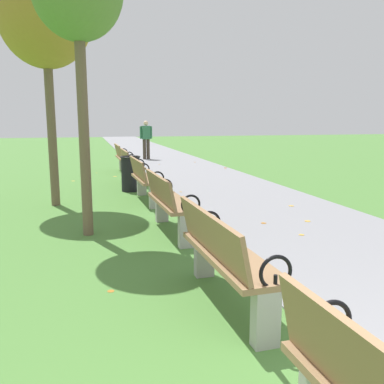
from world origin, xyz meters
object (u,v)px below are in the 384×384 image
object	(u,v)px
park_bench_3	(169,202)
park_bench_4	(145,178)
park_bench_6	(123,157)
trash_bin	(131,173)
park_bench_5	(131,165)
pedestrian_walking	(146,138)
park_bench_2	(224,255)
tree_3	(45,19)

from	to	relation	value
park_bench_3	park_bench_4	size ratio (longest dim) A/B	1.00
park_bench_4	park_bench_6	world-z (taller)	same
trash_bin	park_bench_5	bearing A→B (deg)	83.05
pedestrian_walking	park_bench_2	bearing A→B (deg)	-95.52
park_bench_4	trash_bin	distance (m)	1.36
park_bench_5	pedestrian_walking	bearing A→B (deg)	78.13
pedestrian_walking	park_bench_6	bearing A→B (deg)	-108.54
park_bench_6	pedestrian_walking	xyz separation A→B (m)	(1.36, 4.06, 0.44)
park_bench_3	tree_3	bearing A→B (deg)	124.48
tree_3	park_bench_3	bearing A→B (deg)	-55.52
tree_3	trash_bin	distance (m)	3.75
park_bench_3	park_bench_5	xyz separation A→B (m)	(-0.00, 5.09, 0.00)
park_bench_5	tree_3	size ratio (longest dim) A/B	0.36
park_bench_5	park_bench_6	distance (m)	2.42
trash_bin	park_bench_4	bearing A→B (deg)	-83.78
park_bench_3	park_bench_4	xyz separation A→B (m)	(-0.00, 2.53, 0.00)
park_bench_3	tree_3	size ratio (longest dim) A/B	0.36
park_bench_4	trash_bin	xyz separation A→B (m)	(-0.15, 1.35, -0.06)
park_bench_3	pedestrian_walking	world-z (taller)	pedestrian_walking
park_bench_2	park_bench_4	xyz separation A→B (m)	(-0.00, 5.05, 0.00)
park_bench_4	tree_3	size ratio (longest dim) A/B	0.36
park_bench_4	pedestrian_walking	bearing A→B (deg)	81.43
park_bench_2	pedestrian_walking	xyz separation A→B (m)	(1.36, 14.08, 0.44)
park_bench_3	park_bench_4	distance (m)	2.53
park_bench_3	trash_bin	size ratio (longest dim) A/B	1.92
park_bench_5	tree_3	distance (m)	4.33
park_bench_3	trash_bin	world-z (taller)	park_bench_3
park_bench_5	trash_bin	size ratio (longest dim) A/B	1.91
park_bench_4	park_bench_6	distance (m)	4.98
park_bench_6	park_bench_4	bearing A→B (deg)	-90.00
park_bench_5	tree_3	bearing A→B (deg)	-125.74
pedestrian_walking	trash_bin	size ratio (longest dim) A/B	1.93
trash_bin	pedestrian_walking	bearing A→B (deg)	78.89
park_bench_5	pedestrian_walking	size ratio (longest dim) A/B	0.99
park_bench_4	pedestrian_walking	distance (m)	9.14
park_bench_3	park_bench_6	world-z (taller)	same
park_bench_4	park_bench_5	bearing A→B (deg)	90.00
tree_3	park_bench_2	bearing A→B (deg)	-70.74
park_bench_4	trash_bin	bearing A→B (deg)	96.22
pedestrian_walking	trash_bin	world-z (taller)	pedestrian_walking
park_bench_2	trash_bin	size ratio (longest dim) A/B	1.92
park_bench_5	park_bench_6	size ratio (longest dim) A/B	1.00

